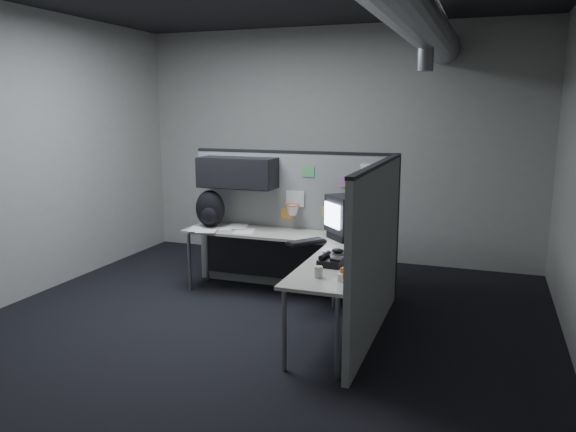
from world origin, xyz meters
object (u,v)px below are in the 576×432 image
at_px(desk, 295,251).
at_px(monitor, 350,217).
at_px(keyboard, 306,242).
at_px(backpack, 210,209).
at_px(phone, 331,261).

xyz_separation_m(desk, monitor, (0.53, 0.25, 0.36)).
distance_m(desk, keyboard, 0.23).
relative_size(desk, backpack, 5.28).
relative_size(monitor, keyboard, 1.35).
xyz_separation_m(desk, backpack, (-1.15, 0.28, 0.33)).
height_order(keyboard, phone, phone).
bearing_deg(keyboard, desk, 136.64).
relative_size(desk, phone, 9.55).
bearing_deg(phone, monitor, 109.33).
bearing_deg(backpack, keyboard, -19.26).
height_order(desk, keyboard, keyboard).
xyz_separation_m(phone, backpack, (-1.77, 1.09, 0.17)).
bearing_deg(keyboard, monitor, 36.49).
bearing_deg(phone, keyboard, 137.72).
height_order(monitor, backpack, monitor).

